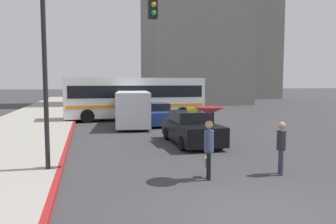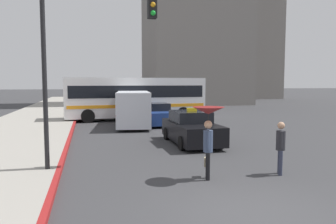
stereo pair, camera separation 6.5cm
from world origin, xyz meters
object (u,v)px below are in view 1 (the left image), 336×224
Objects in this scene: pedestrian_with_umbrella at (209,123)px; traffic_light at (90,40)px; ambulance_van at (133,107)px; pedestrian_man at (281,144)px; sedan_red at (156,115)px; city_bus at (135,96)px; taxi at (191,129)px.

traffic_light is (-3.25, 1.70, 2.46)m from pedestrian_with_umbrella.
ambulance_van is 12.59m from pedestrian_man.
city_bus is (-0.90, 3.54, 1.09)m from sedan_red.
taxi is 0.73× the size of traffic_light.
sedan_red is at bearing 68.21° from traffic_light.
traffic_light is (-4.51, -3.77, 3.42)m from taxi.
city_bus is at bearing -146.60° from pedestrian_man.
ambulance_van is at bearing 15.32° from sedan_red.
taxi reaches higher than pedestrian_man.
pedestrian_with_umbrella is at bearing 84.91° from sedan_red.
sedan_red is 12.28m from traffic_light.
taxi is at bearing -143.14° from pedestrian_man.
ambulance_van is (-1.63, -0.45, 0.57)m from sedan_red.
city_bus is at bearing -84.48° from taxi.
traffic_light is (-2.75, -10.50, 2.87)m from ambulance_van.
ambulance_van is at bearing -75.29° from taxi.
city_bus is at bearing 76.49° from traffic_light.
ambulance_van is at bearing 21.10° from pedestrian_with_umbrella.
pedestrian_with_umbrella reaches higher than sedan_red.
city_bus reaches higher than pedestrian_with_umbrella.
traffic_light reaches higher than taxi.
pedestrian_with_umbrella reaches higher than pedestrian_man.
ambulance_van is at bearing 165.30° from city_bus.
city_bus reaches higher than ambulance_van.
sedan_red is at bearing -157.26° from ambulance_van.
pedestrian_man reaches higher than sedan_red.
traffic_light reaches higher than sedan_red.
sedan_red is 2.67× the size of pedestrian_man.
taxi reaches higher than sedan_red.
pedestrian_man is (2.82, -12.26, -0.31)m from ambulance_van.
pedestrian_with_umbrella is (0.50, -12.20, 0.41)m from ambulance_van.
sedan_red is at bearing -148.57° from pedestrian_man.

